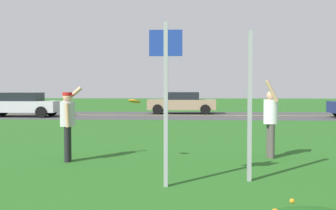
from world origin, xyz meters
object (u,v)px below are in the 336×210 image
sign_post_by_roadside (250,106)px  car_silver_center_right (22,104)px  person_thrower_red_cap_gray_shirt (68,119)px  sign_post_near_path (166,88)px  frisbee_orange (135,101)px  car_tan_center_left (182,103)px  person_catcher_white_shirt (271,118)px

sign_post_by_roadside → car_silver_center_right: sign_post_by_roadside is taller
person_thrower_red_cap_gray_shirt → sign_post_by_roadside: bearing=-25.1°
sign_post_near_path → sign_post_by_roadside: bearing=19.3°
sign_post_near_path → person_thrower_red_cap_gray_shirt: sign_post_near_path is taller
frisbee_orange → car_tan_center_left: (0.67, 18.55, -0.64)m
frisbee_orange → car_tan_center_left: car_tan_center_left is taller
person_catcher_white_shirt → car_tan_center_left: bearing=98.1°
person_catcher_white_shirt → person_thrower_red_cap_gray_shirt: bearing=-170.8°
sign_post_by_roadside → car_silver_center_right: (-11.21, 16.88, -0.62)m
person_catcher_white_shirt → frisbee_orange: 3.30m
person_thrower_red_cap_gray_shirt → car_tan_center_left: person_thrower_red_cap_gray_shirt is taller
sign_post_by_roadside → person_thrower_red_cap_gray_shirt: 4.29m
person_thrower_red_cap_gray_shirt → frisbee_orange: person_thrower_red_cap_gray_shirt is taller
car_tan_center_left → car_silver_center_right: (-9.53, -3.59, 0.00)m
person_catcher_white_shirt → sign_post_by_roadside: bearing=-108.4°
sign_post_near_path → person_catcher_white_shirt: bearing=52.9°
sign_post_near_path → frisbee_orange: 2.59m
sign_post_by_roadside → car_tan_center_left: size_ratio=0.60×
sign_post_by_roadside → sign_post_near_path: bearing=-160.7°
person_thrower_red_cap_gray_shirt → car_silver_center_right: size_ratio=0.38×
person_catcher_white_shirt → frisbee_orange: (-3.20, -0.66, 0.41)m
sign_post_near_path → frisbee_orange: (-0.87, 2.43, -0.30)m
person_thrower_red_cap_gray_shirt → frisbee_orange: bearing=3.7°
sign_post_by_roadside → person_catcher_white_shirt: sign_post_by_roadside is taller
frisbee_orange → car_silver_center_right: size_ratio=0.06×
frisbee_orange → car_tan_center_left: bearing=87.9°
person_catcher_white_shirt → frisbee_orange: person_catcher_white_shirt is taller
sign_post_by_roadside → frisbee_orange: (-2.35, 1.91, 0.02)m
sign_post_by_roadside → car_tan_center_left: (-1.67, 20.46, -0.62)m
car_silver_center_right → person_catcher_white_shirt: bearing=-49.9°
frisbee_orange → car_silver_center_right: bearing=120.6°
person_thrower_red_cap_gray_shirt → person_catcher_white_shirt: 4.79m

